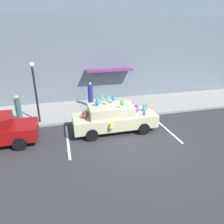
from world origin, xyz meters
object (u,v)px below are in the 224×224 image
plush_covered_car (114,118)px  street_lamp_post (35,86)px  teddy_bear_on_sidewalk (128,106)px  pedestrian_near_shopfront (19,110)px  pedestrian_walking_past (90,95)px

plush_covered_car → street_lamp_post: 4.85m
teddy_bear_on_sidewalk → street_lamp_post: bearing=-177.5°
plush_covered_car → pedestrian_near_shopfront: bearing=156.5°
teddy_bear_on_sidewalk → street_lamp_post: size_ratio=0.22×
plush_covered_car → teddy_bear_on_sidewalk: bearing=53.7°
plush_covered_car → teddy_bear_on_sidewalk: 2.80m
plush_covered_car → teddy_bear_on_sidewalk: plush_covered_car is taller
street_lamp_post → pedestrian_near_shopfront: size_ratio=2.13×
pedestrian_near_shopfront → plush_covered_car: bearing=-23.5°
plush_covered_car → pedestrian_near_shopfront: plush_covered_car is taller
teddy_bear_on_sidewalk → pedestrian_near_shopfront: 6.95m
street_lamp_post → teddy_bear_on_sidewalk: bearing=2.5°
pedestrian_walking_past → pedestrian_near_shopfront: bearing=-159.5°
street_lamp_post → pedestrian_near_shopfront: 1.85m
plush_covered_car → pedestrian_near_shopfront: 5.77m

